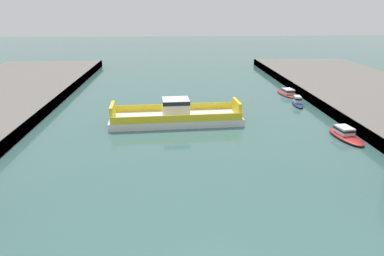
% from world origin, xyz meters
% --- Properties ---
extents(chain_ferry, '(20.75, 7.69, 3.86)m').
position_xyz_m(chain_ferry, '(-2.00, 33.62, 1.15)').
color(chain_ferry, silver).
rests_on(chain_ferry, ground).
extents(moored_boat_near_left, '(2.05, 5.45, 1.68)m').
position_xyz_m(moored_boat_near_left, '(20.67, 42.56, 0.63)').
color(moored_boat_near_left, navy).
rests_on(moored_boat_near_left, ground).
extents(moored_boat_near_right, '(3.40, 7.52, 1.54)m').
position_xyz_m(moored_boat_near_right, '(21.35, 25.36, 0.57)').
color(moored_boat_near_right, red).
rests_on(moored_boat_near_right, ground).
extents(moored_boat_mid_left, '(3.56, 7.62, 1.33)m').
position_xyz_m(moored_boat_mid_left, '(21.33, 50.46, 0.50)').
color(moored_boat_mid_left, red).
rests_on(moored_boat_mid_left, ground).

